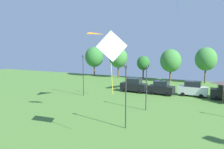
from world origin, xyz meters
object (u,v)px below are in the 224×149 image
(treeline_tree_3, at_px, (171,61))
(treeline_tree_4, at_px, (206,59))
(light_post_2, at_px, (126,93))
(treeline_tree_2, at_px, (143,63))
(parked_car_third_from_left, at_px, (193,89))
(treeline_tree_0, at_px, (94,57))
(parked_car_second_from_left, at_px, (161,88))
(light_post_3, at_px, (83,73))
(kite_flying_1, at_px, (112,48))
(light_post_1, at_px, (146,85))
(treeline_tree_1, at_px, (118,58))
(kite_flying_5, at_px, (89,38))
(parked_car_leftmost, at_px, (134,85))

(treeline_tree_3, xyz_separation_m, treeline_tree_4, (7.42, 0.99, 0.52))
(light_post_2, relative_size, treeline_tree_2, 1.16)
(parked_car_third_from_left, relative_size, treeline_tree_0, 0.60)
(parked_car_second_from_left, xyz_separation_m, light_post_3, (-11.81, -6.18, 2.63))
(parked_car_second_from_left, xyz_separation_m, treeline_tree_3, (-1.27, 14.55, 3.65))
(light_post_3, relative_size, treeline_tree_3, 0.91)
(kite_flying_1, relative_size, light_post_1, 0.92)
(light_post_2, xyz_separation_m, treeline_tree_1, (-14.89, 33.31, 1.38))
(kite_flying_1, bearing_deg, treeline_tree_0, 120.69)
(kite_flying_1, height_order, kite_flying_5, kite_flying_1)
(treeline_tree_0, xyz_separation_m, treeline_tree_4, (27.71, 0.06, 0.21))
(parked_car_second_from_left, relative_size, light_post_1, 0.75)
(treeline_tree_4, bearing_deg, parked_car_leftmost, -125.99)
(kite_flying_5, relative_size, light_post_1, 0.45)
(light_post_1, xyz_separation_m, light_post_2, (-0.05, -7.31, 0.35))
(light_post_1, xyz_separation_m, treeline_tree_1, (-14.94, 26.00, 1.73))
(treeline_tree_0, distance_m, treeline_tree_4, 27.71)
(kite_flying_1, xyz_separation_m, treeline_tree_2, (-8.68, 37.97, -4.55))
(parked_car_leftmost, relative_size, treeline_tree_2, 0.85)
(light_post_3, height_order, treeline_tree_0, treeline_tree_0)
(parked_car_leftmost, bearing_deg, light_post_2, -70.06)
(parked_car_third_from_left, bearing_deg, treeline_tree_1, 146.24)
(treeline_tree_3, bearing_deg, parked_car_leftmost, -104.69)
(parked_car_leftmost, height_order, light_post_2, light_post_2)
(kite_flying_1, xyz_separation_m, treeline_tree_0, (-22.00, 37.06, -3.30))
(treeline_tree_0, relative_size, treeline_tree_3, 1.05)
(light_post_2, bearing_deg, light_post_1, 89.60)
(kite_flying_1, relative_size, parked_car_third_from_left, 1.15)
(treeline_tree_2, bearing_deg, treeline_tree_3, -14.80)
(kite_flying_5, relative_size, treeline_tree_1, 0.35)
(light_post_3, xyz_separation_m, treeline_tree_2, (3.58, 22.58, 0.08))
(kite_flying_1, relative_size, treeline_tree_4, 0.69)
(parked_car_third_from_left, height_order, light_post_2, light_post_2)
(kite_flying_1, bearing_deg, parked_car_leftmost, 104.19)
(parked_car_leftmost, xyz_separation_m, treeline_tree_2, (-3.19, 16.26, 2.65))
(light_post_3, distance_m, treeline_tree_1, 22.03)
(kite_flying_5, distance_m, light_post_2, 12.62)
(treeline_tree_1, bearing_deg, light_post_2, -65.91)
(light_post_1, xyz_separation_m, treeline_tree_3, (-1.56, 24.93, 1.46))
(parked_car_leftmost, height_order, treeline_tree_1, treeline_tree_1)
(kite_flying_1, distance_m, treeline_tree_1, 40.29)
(parked_car_third_from_left, xyz_separation_m, light_post_1, (-4.76, -11.34, 2.12))
(treeline_tree_0, height_order, treeline_tree_4, treeline_tree_4)
(kite_flying_1, relative_size, light_post_2, 0.82)
(light_post_1, relative_size, treeline_tree_3, 0.80)
(kite_flying_1, xyz_separation_m, treeline_tree_4, (5.71, 37.13, -3.09))
(kite_flying_1, bearing_deg, treeline_tree_3, 92.71)
(light_post_1, bearing_deg, kite_flying_1, -89.22)
(treeline_tree_1, xyz_separation_m, treeline_tree_4, (20.80, -0.08, 0.25))
(kite_flying_5, height_order, parked_car_third_from_left, kite_flying_5)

